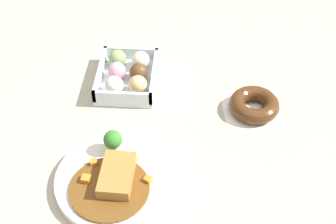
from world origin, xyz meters
TOP-DOWN VIEW (x-y plane):
  - ground_plane at (0.00, 0.00)m, footprint 1.60×1.60m
  - curry_plate at (0.15, -0.12)m, footprint 0.24×0.24m
  - donut_box at (-0.15, -0.14)m, footprint 0.17×0.13m
  - chocolate_ring_donut at (-0.07, 0.15)m, footprint 0.15×0.15m

SIDE VIEW (x-z plane):
  - ground_plane at x=0.00m, z-range 0.00..0.00m
  - curry_plate at x=0.15m, z-range -0.02..0.05m
  - chocolate_ring_donut at x=-0.07m, z-range 0.00..0.04m
  - donut_box at x=-0.15m, z-range 0.00..0.05m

